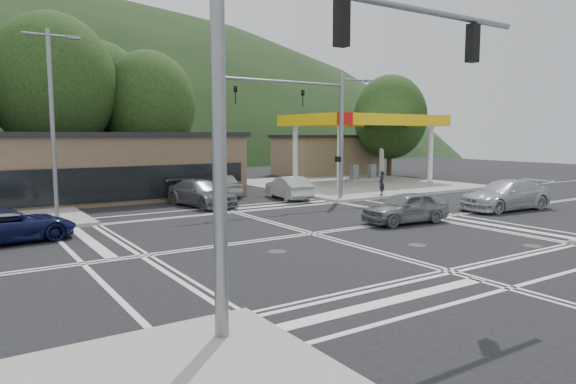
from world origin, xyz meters
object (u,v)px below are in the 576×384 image
car_silver_east (505,195)px  car_northbound (202,193)px  car_queue_b (218,184)px  car_queue_a (288,188)px  car_blue_west (10,226)px  pedestrian (382,183)px  car_grey_center (406,208)px

car_silver_east → car_northbound: 17.15m
car_queue_b → car_northbound: bearing=58.2°
car_silver_east → car_queue_b: car_queue_b is taller
car_queue_a → car_queue_b: size_ratio=0.92×
car_blue_west → car_queue_a: 17.11m
car_queue_b → pedestrian: (8.73, -6.50, 0.13)m
car_silver_east → car_northbound: bearing=-123.1°
car_silver_east → car_queue_a: bearing=-139.5°
car_grey_center → car_queue_a: (0.29, 10.49, 0.00)m
car_blue_west → pedestrian: size_ratio=2.92×
car_silver_east → pedestrian: size_ratio=3.49×
car_queue_b → car_silver_east: bearing=132.3°
car_queue_a → car_blue_west: bearing=27.2°
car_grey_center → car_queue_b: 14.58m
car_silver_east → car_queue_b: bearing=-138.4°
car_silver_east → pedestrian: (-1.91, 7.80, 0.14)m
car_blue_west → car_northbound: 11.58m
car_queue_a → car_northbound: 6.00m
car_silver_east → car_queue_b: size_ratio=1.16×
car_queue_a → car_queue_b: (-3.14, 3.81, 0.09)m
car_blue_west → car_silver_east: car_silver_east is taller
car_grey_center → car_northbound: car_northbound is taller
car_blue_west → car_queue_b: bearing=-62.5°
car_grey_center → car_queue_a: size_ratio=0.97×
car_blue_west → pedestrian: bearing=-90.3°
car_blue_west → car_silver_east: bearing=-109.4°
car_blue_west → car_grey_center: 16.87m
pedestrian → car_queue_a: bearing=-69.3°
car_northbound → car_silver_east: bearing=-47.0°
car_grey_center → car_queue_a: same height
car_grey_center → car_silver_east: bearing=94.7°
car_queue_a → car_silver_east: bearing=135.1°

